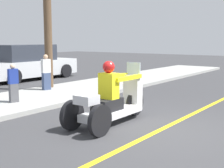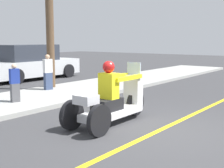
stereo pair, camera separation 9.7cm
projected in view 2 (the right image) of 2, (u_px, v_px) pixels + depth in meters
name	position (u px, v px, depth m)	size (l,w,h in m)	color
ground_plane	(157.00, 131.00, 6.30)	(60.00, 60.00, 0.00)	#38383A
lane_stripe	(155.00, 132.00, 6.23)	(24.00, 0.12, 0.01)	gold
sidewalk_strip	(18.00, 101.00, 9.06)	(28.00, 2.80, 0.12)	#9E9E99
motorcycle_trike	(112.00, 102.00, 6.81)	(2.44, 0.83, 1.40)	black
spectator_far_back	(48.00, 73.00, 10.70)	(0.32, 0.24, 1.21)	#38476B
spectator_with_child	(15.00, 84.00, 8.60)	(0.28, 0.21, 1.06)	#515156
parked_car_lot_center	(31.00, 63.00, 14.46)	(4.58, 1.94, 1.60)	silver
tree_trunk	(50.00, 39.00, 11.13)	(0.28, 0.28, 3.47)	brown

